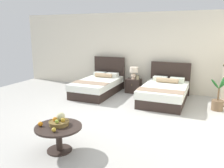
# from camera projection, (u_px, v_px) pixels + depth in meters

# --- Properties ---
(ground_plane) EXTENTS (10.01, 10.01, 0.02)m
(ground_plane) POSITION_uv_depth(u_px,v_px,m) (103.00, 118.00, 5.94)
(ground_plane) COLOR #B0AFA9
(wall_back) EXTENTS (10.01, 0.12, 2.76)m
(wall_back) POSITION_uv_depth(u_px,v_px,m) (141.00, 52.00, 8.49)
(wall_back) COLOR silver
(wall_back) RESTS_ON ground
(bed_near_window) EXTENTS (1.23, 2.12, 1.17)m
(bed_near_window) POSITION_uv_depth(u_px,v_px,m) (98.00, 85.00, 8.11)
(bed_near_window) COLOR #2D221D
(bed_near_window) RESTS_ON ground
(bed_near_corner) EXTENTS (1.34, 2.08, 1.10)m
(bed_near_corner) POSITION_uv_depth(u_px,v_px,m) (164.00, 92.00, 7.21)
(bed_near_corner) COLOR #2D221D
(bed_near_corner) RESTS_ON ground
(nightstand) EXTENTS (0.51, 0.41, 0.48)m
(nightstand) POSITION_uv_depth(u_px,v_px,m) (133.00, 86.00, 8.24)
(nightstand) COLOR #2D221D
(nightstand) RESTS_ON ground
(table_lamp) EXTENTS (0.29, 0.29, 0.42)m
(table_lamp) POSITION_uv_depth(u_px,v_px,m) (134.00, 72.00, 8.15)
(table_lamp) COLOR beige
(table_lamp) RESTS_ON nightstand
(vase) EXTENTS (0.11, 0.11, 0.15)m
(vase) POSITION_uv_depth(u_px,v_px,m) (138.00, 78.00, 8.08)
(vase) COLOR #8C7E5D
(vase) RESTS_ON nightstand
(coffee_table) EXTENTS (0.84, 0.84, 0.47)m
(coffee_table) POSITION_uv_depth(u_px,v_px,m) (59.00, 132.00, 4.22)
(coffee_table) COLOR #2D221D
(coffee_table) RESTS_ON ground
(fruit_bowl) EXTENTS (0.37, 0.37, 0.21)m
(fruit_bowl) POSITION_uv_depth(u_px,v_px,m) (59.00, 121.00, 4.25)
(fruit_bowl) COLOR brown
(fruit_bowl) RESTS_ON coffee_table
(loose_apple) EXTENTS (0.07, 0.07, 0.07)m
(loose_apple) POSITION_uv_depth(u_px,v_px,m) (54.00, 130.00, 3.96)
(loose_apple) COLOR gold
(loose_apple) RESTS_ON coffee_table
(loose_orange) EXTENTS (0.09, 0.09, 0.09)m
(loose_orange) POSITION_uv_depth(u_px,v_px,m) (40.00, 124.00, 4.19)
(loose_orange) COLOR orange
(loose_orange) RESTS_ON coffee_table
(potted_palm) EXTENTS (0.51, 0.52, 0.97)m
(potted_palm) POSITION_uv_depth(u_px,v_px,m) (218.00, 101.00, 6.41)
(potted_palm) COLOR brown
(potted_palm) RESTS_ON ground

